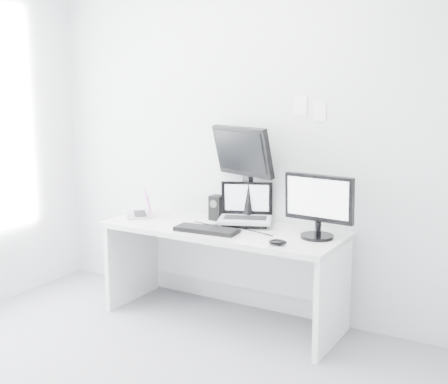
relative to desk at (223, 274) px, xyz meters
The scene contains 11 objects.
back_wall 1.05m from the desk, 90.00° to the left, with size 3.60×3.60×0.00m, color silver.
desk is the anchor object (origin of this frame).
macbook 0.90m from the desk, behind, with size 0.28×0.21×0.21m, color #AFAFB3.
speaker 0.52m from the desk, 132.24° to the left, with size 0.10×0.10×0.19m, color black.
dell_laptop 0.56m from the desk, 47.43° to the left, with size 0.39×0.30×0.33m, color #B7BBC0.
rear_monitor 0.78m from the desk, 75.77° to the left, with size 0.56×0.20×0.76m, color black.
samsung_monitor 0.93m from the desk, ahead, with size 0.50×0.23×0.46m, color black.
keyboard 0.42m from the desk, 99.31° to the right, with size 0.46×0.16×0.03m, color black.
mouse 0.72m from the desk, 23.13° to the right, with size 0.12×0.08×0.04m, color black.
wall_note_0 1.38m from the desk, 37.40° to the left, with size 0.10×0.00×0.14m, color white.
wall_note_1 1.40m from the desk, 29.83° to the left, with size 0.09×0.00×0.13m, color white.
Camera 1 is at (2.15, -2.41, 1.80)m, focal length 47.26 mm.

